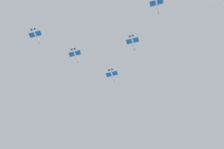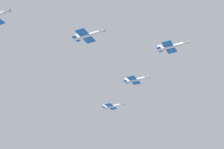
{
  "view_description": "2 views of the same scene",
  "coord_description": "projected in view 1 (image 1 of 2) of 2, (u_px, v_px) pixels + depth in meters",
  "views": [
    {
      "loc": [
        71.24,
        -62.13,
        2.4
      ],
      "look_at": [
        0.27,
        6.89,
        161.24
      ],
      "focal_mm": 48.23,
      "sensor_mm": 36.0,
      "label": 1
    },
    {
      "loc": [
        62.39,
        68.44,
        106.42
      ],
      "look_at": [
        10.38,
        -10.38,
        156.3
      ],
      "focal_mm": 53.31,
      "sensor_mm": 36.0,
      "label": 2
    }
  ],
  "objects": [
    {
      "name": "jet_lead",
      "position": [
        112.0,
        75.0,
        187.28
      ],
      "size": [
        7.68,
        9.67,
        2.12
      ],
      "rotation": [
        0.0,
        0.0,
        0.53
      ],
      "color": "white"
    },
    {
      "name": "jet_port_inner",
      "position": [
        75.0,
        54.0,
        180.82
      ],
      "size": [
        7.68,
        9.67,
        2.12
      ],
      "rotation": [
        0.0,
        0.0,
        0.53
      ],
      "color": "white"
    },
    {
      "name": "jet_starboard_inner",
      "position": [
        133.0,
        42.0,
        174.14
      ],
      "size": [
        7.68,
        9.67,
        2.12
      ],
      "rotation": [
        0.0,
        0.0,
        0.53
      ],
      "color": "white"
    },
    {
      "name": "jet_port_outer",
      "position": [
        36.0,
        35.0,
        173.37
      ],
      "size": [
        7.68,
        9.67,
        2.12
      ],
      "rotation": [
        0.0,
        0.0,
        0.53
      ],
      "color": "white"
    },
    {
      "name": "jet_starboard_outer",
      "position": [
        157.0,
        4.0,
        162.87
      ],
      "size": [
        7.68,
        9.67,
        2.12
      ],
      "rotation": [
        0.0,
        0.0,
        0.53
      ],
      "color": "white"
    }
  ]
}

